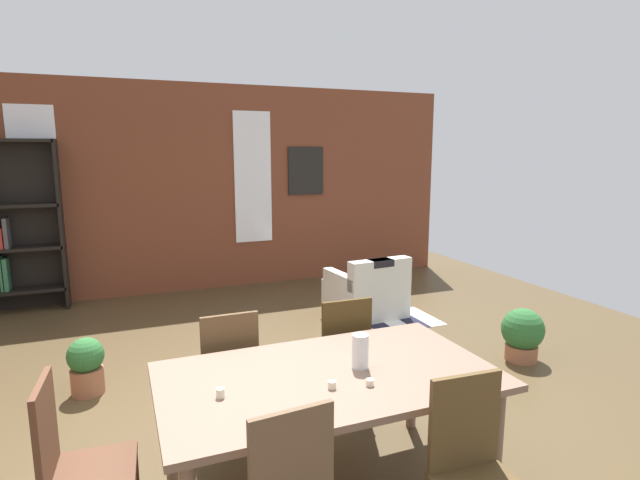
{
  "coord_description": "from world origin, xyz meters",
  "views": [
    {
      "loc": [
        -0.45,
        -3.15,
        1.99
      ],
      "look_at": [
        1.47,
        1.6,
        1.08
      ],
      "focal_mm": 28.16,
      "sensor_mm": 36.0,
      "label": 1
    }
  ],
  "objects_px": {
    "vase_on_table": "(360,351)",
    "bookshelf_tall": "(12,228)",
    "potted_plant_corner": "(86,365)",
    "dining_table": "(328,385)",
    "dining_chair_head_left": "(75,464)",
    "dining_chair_near_right": "(476,472)",
    "dining_chair_far_left": "(228,371)",
    "potted_plant_by_shelf": "(522,333)",
    "armchair_white": "(367,293)",
    "dining_chair_far_right": "(341,352)"
  },
  "relations": [
    {
      "from": "vase_on_table",
      "to": "bookshelf_tall",
      "type": "relative_size",
      "value": 0.09
    },
    {
      "from": "bookshelf_tall",
      "to": "potted_plant_corner",
      "type": "distance_m",
      "value": 2.98
    },
    {
      "from": "dining_table",
      "to": "dining_chair_head_left",
      "type": "distance_m",
      "value": 1.33
    },
    {
      "from": "dining_chair_near_right",
      "to": "dining_chair_head_left",
      "type": "bearing_deg",
      "value": 156.22
    },
    {
      "from": "dining_chair_far_left",
      "to": "potted_plant_by_shelf",
      "type": "xyz_separation_m",
      "value": [
        2.9,
        0.3,
        -0.24
      ]
    },
    {
      "from": "armchair_white",
      "to": "vase_on_table",
      "type": "bearing_deg",
      "value": -118.14
    },
    {
      "from": "dining_chair_far_right",
      "to": "vase_on_table",
      "type": "bearing_deg",
      "value": -106.33
    },
    {
      "from": "dining_table",
      "to": "potted_plant_corner",
      "type": "bearing_deg",
      "value": 126.19
    },
    {
      "from": "dining_table",
      "to": "dining_chair_far_left",
      "type": "height_order",
      "value": "dining_chair_far_left"
    },
    {
      "from": "dining_chair_near_right",
      "to": "potted_plant_by_shelf",
      "type": "distance_m",
      "value": 2.76
    },
    {
      "from": "vase_on_table",
      "to": "dining_chair_far_right",
      "type": "relative_size",
      "value": 0.21
    },
    {
      "from": "dining_chair_far_left",
      "to": "bookshelf_tall",
      "type": "height_order",
      "value": "bookshelf_tall"
    },
    {
      "from": "bookshelf_tall",
      "to": "armchair_white",
      "type": "xyz_separation_m",
      "value": [
        4.0,
        -1.77,
        -0.78
      ]
    },
    {
      "from": "bookshelf_tall",
      "to": "dining_table",
      "type": "bearing_deg",
      "value": -63.72
    },
    {
      "from": "dining_chair_near_right",
      "to": "potted_plant_by_shelf",
      "type": "bearing_deg",
      "value": 41.76
    },
    {
      "from": "potted_plant_by_shelf",
      "to": "dining_chair_near_right",
      "type": "bearing_deg",
      "value": -138.24
    },
    {
      "from": "dining_table",
      "to": "armchair_white",
      "type": "bearing_deg",
      "value": 58.82
    },
    {
      "from": "dining_chair_far_right",
      "to": "dining_chair_near_right",
      "type": "relative_size",
      "value": 1.0
    },
    {
      "from": "dining_chair_far_left",
      "to": "dining_chair_head_left",
      "type": "xyz_separation_m",
      "value": [
        -0.89,
        -0.76,
        0.0
      ]
    },
    {
      "from": "dining_chair_far_left",
      "to": "dining_chair_near_right",
      "type": "distance_m",
      "value": 1.75
    },
    {
      "from": "dining_chair_far_left",
      "to": "dining_chair_head_left",
      "type": "distance_m",
      "value": 1.17
    },
    {
      "from": "dining_chair_far_right",
      "to": "armchair_white",
      "type": "distance_m",
      "value": 2.46
    },
    {
      "from": "dining_chair_far_right",
      "to": "potted_plant_corner",
      "type": "relative_size",
      "value": 1.97
    },
    {
      "from": "dining_chair_far_right",
      "to": "bookshelf_tall",
      "type": "bearing_deg",
      "value": 125.08
    },
    {
      "from": "dining_chair_far_right",
      "to": "potted_plant_by_shelf",
      "type": "relative_size",
      "value": 1.86
    },
    {
      "from": "dining_chair_far_left",
      "to": "potted_plant_corner",
      "type": "bearing_deg",
      "value": 130.45
    },
    {
      "from": "dining_chair_far_right",
      "to": "potted_plant_corner",
      "type": "distance_m",
      "value": 2.14
    },
    {
      "from": "dining_chair_far_right",
      "to": "potted_plant_corner",
      "type": "xyz_separation_m",
      "value": [
        -1.8,
        1.12,
        -0.26
      ]
    },
    {
      "from": "dining_chair_far_left",
      "to": "potted_plant_corner",
      "type": "height_order",
      "value": "dining_chair_far_left"
    },
    {
      "from": "bookshelf_tall",
      "to": "armchair_white",
      "type": "height_order",
      "value": "bookshelf_tall"
    },
    {
      "from": "potted_plant_corner",
      "to": "dining_chair_near_right",
      "type": "bearing_deg",
      "value": -55.69
    },
    {
      "from": "dining_chair_far_left",
      "to": "bookshelf_tall",
      "type": "xyz_separation_m",
      "value": [
        -1.85,
        3.84,
        0.55
      ]
    },
    {
      "from": "dining_table",
      "to": "dining_chair_head_left",
      "type": "relative_size",
      "value": 1.99
    },
    {
      "from": "dining_chair_head_left",
      "to": "bookshelf_tall",
      "type": "height_order",
      "value": "bookshelf_tall"
    },
    {
      "from": "dining_table",
      "to": "dining_chair_far_left",
      "type": "xyz_separation_m",
      "value": [
        -0.42,
        0.77,
        -0.16
      ]
    },
    {
      "from": "bookshelf_tall",
      "to": "potted_plant_by_shelf",
      "type": "distance_m",
      "value": 5.98
    },
    {
      "from": "dining_chair_far_right",
      "to": "dining_chair_far_left",
      "type": "xyz_separation_m",
      "value": [
        -0.85,
        -0.0,
        0.0
      ]
    },
    {
      "from": "potted_plant_corner",
      "to": "dining_chair_far_left",
      "type": "bearing_deg",
      "value": -49.55
    },
    {
      "from": "dining_table",
      "to": "dining_chair_far_left",
      "type": "relative_size",
      "value": 1.99
    },
    {
      "from": "dining_table",
      "to": "dining_chair_far_right",
      "type": "relative_size",
      "value": 1.99
    },
    {
      "from": "dining_chair_near_right",
      "to": "dining_chair_head_left",
      "type": "distance_m",
      "value": 1.91
    },
    {
      "from": "potted_plant_corner",
      "to": "vase_on_table",
      "type": "bearing_deg",
      "value": -50.05
    },
    {
      "from": "dining_chair_far_right",
      "to": "dining_chair_head_left",
      "type": "height_order",
      "value": "same"
    },
    {
      "from": "dining_chair_far_right",
      "to": "potted_plant_corner",
      "type": "height_order",
      "value": "dining_chair_far_right"
    },
    {
      "from": "dining_chair_near_right",
      "to": "dining_table",
      "type": "bearing_deg",
      "value": 119.3
    },
    {
      "from": "dining_table",
      "to": "potted_plant_by_shelf",
      "type": "bearing_deg",
      "value": 23.23
    },
    {
      "from": "dining_chair_far_right",
      "to": "dining_chair_near_right",
      "type": "distance_m",
      "value": 1.53
    },
    {
      "from": "potted_plant_corner",
      "to": "armchair_white",
      "type": "bearing_deg",
      "value": 17.2
    },
    {
      "from": "potted_plant_corner",
      "to": "dining_chair_far_right",
      "type": "bearing_deg",
      "value": -31.82
    },
    {
      "from": "vase_on_table",
      "to": "dining_chair_far_right",
      "type": "distance_m",
      "value": 0.87
    }
  ]
}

